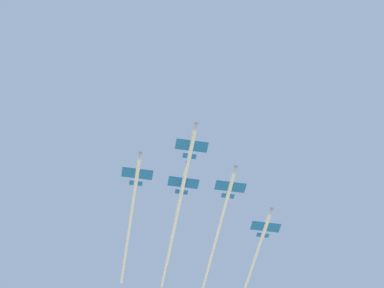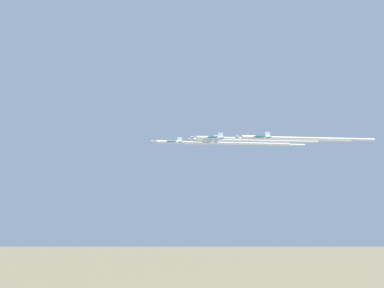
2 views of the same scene
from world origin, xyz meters
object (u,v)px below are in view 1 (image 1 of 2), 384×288
jet_lead (183,185)px  jet_starboard_inner (132,209)px  jet_port_inner (219,229)px  jet_starboard_outer (256,254)px  jet_port_outer (176,216)px

jet_lead → jet_starboard_inner: jet_starboard_inner is taller
jet_port_inner → jet_starboard_outer: jet_port_inner is taller
jet_starboard_outer → jet_port_outer: bearing=21.8°
jet_port_inner → jet_starboard_inner: (28.41, 3.24, 0.80)m
jet_port_inner → jet_port_outer: jet_port_outer is taller
jet_starboard_inner → jet_port_outer: (-14.20, -0.73, 0.04)m
jet_port_inner → jet_port_outer: 14.45m
jet_lead → jet_port_inner: bearing=-129.6°
jet_lead → jet_port_outer: (-0.05, -14.63, 1.23)m
jet_lead → jet_starboard_outer: 38.52m
jet_lead → jet_starboard_inner: (14.16, -13.90, 1.19)m
jet_port_outer → jet_starboard_outer: jet_port_outer is taller
jet_port_inner → jet_port_outer: (14.21, 2.51, 0.83)m
jet_port_inner → jet_lead: bearing=50.4°
jet_port_outer → jet_starboard_inner: bearing=3.1°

